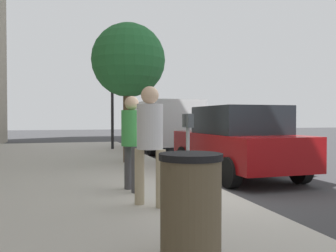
{
  "coord_description": "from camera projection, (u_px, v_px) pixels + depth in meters",
  "views": [
    {
      "loc": [
        -6.45,
        2.85,
        1.49
      ],
      "look_at": [
        0.72,
        0.82,
        1.32
      ],
      "focal_mm": 39.27,
      "sensor_mm": 36.0,
      "label": 1
    }
  ],
  "objects": [
    {
      "name": "parked_van_far",
      "position": [
        163.0,
        123.0,
        16.09
      ],
      "size": [
        5.22,
        2.16,
        2.18
      ],
      "color": "silver",
      "rests_on": "ground_plane"
    },
    {
      "name": "pedestrian_at_meter",
      "position": [
        132.0,
        135.0,
        6.68
      ],
      "size": [
        0.52,
        0.38,
        1.73
      ],
      "rotation": [
        0.0,
        0.0,
        -1.39
      ],
      "color": "#47474C",
      "rests_on": "sidewalk_slab"
    },
    {
      "name": "traffic_signal",
      "position": [
        115.0,
        92.0,
        15.69
      ],
      "size": [
        0.24,
        0.44,
        3.6
      ],
      "color": "black",
      "rests_on": "sidewalk_slab"
    },
    {
      "name": "ground_plane",
      "position": [
        219.0,
        195.0,
        7.01
      ],
      "size": [
        80.0,
        80.0,
        0.0
      ],
      "primitive_type": "plane",
      "color": "#38383A",
      "rests_on": "ground"
    },
    {
      "name": "pedestrian_bystander",
      "position": [
        150.0,
        135.0,
        5.54
      ],
      "size": [
        0.44,
        0.41,
        1.81
      ],
      "rotation": [
        0.0,
        0.0,
        -0.84
      ],
      "color": "tan",
      "rests_on": "sidewalk_slab"
    },
    {
      "name": "parked_sedan_near",
      "position": [
        236.0,
        141.0,
        9.28
      ],
      "size": [
        4.45,
        2.07,
        1.77
      ],
      "color": "maroon",
      "rests_on": "ground_plane"
    },
    {
      "name": "trash_bin",
      "position": [
        191.0,
        208.0,
        3.36
      ],
      "size": [
        0.59,
        0.59,
        1.01
      ],
      "color": "brown",
      "rests_on": "sidewalk_slab"
    },
    {
      "name": "parking_meter",
      "position": [
        188.0,
        135.0,
        6.97
      ],
      "size": [
        0.36,
        0.12,
        1.41
      ],
      "color": "gray",
      "rests_on": "sidewalk_slab"
    },
    {
      "name": "street_tree",
      "position": [
        128.0,
        61.0,
        11.0
      ],
      "size": [
        2.21,
        2.21,
        4.17
      ],
      "color": "brown",
      "rests_on": "sidewalk_slab"
    },
    {
      "name": "sidewalk_slab",
      "position": [
        55.0,
        201.0,
        6.19
      ],
      "size": [
        28.0,
        6.0,
        0.15
      ],
      "primitive_type": "cube",
      "color": "#B7B2A8",
      "rests_on": "ground_plane"
    }
  ]
}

